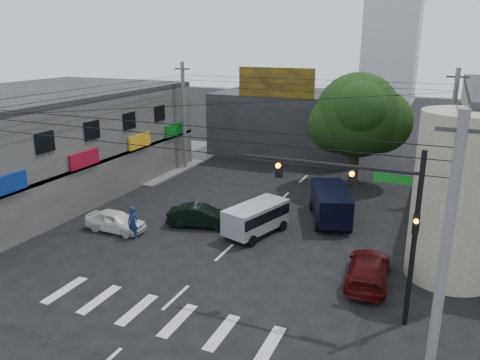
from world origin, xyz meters
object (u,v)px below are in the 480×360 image
Objects in this scene: utility_pole_far_right at (450,136)px; utility_pole_near_right at (444,261)px; maroon_sedan at (368,269)px; dark_sedan at (201,216)px; traffic_officer at (133,223)px; street_tree at (358,116)px; utility_pole_far_left at (184,117)px; navy_van at (330,205)px; white_compact at (115,221)px; traffic_gantry at (372,206)px; silver_minivan at (256,220)px.

utility_pole_near_right is at bearing -90.00° from utility_pole_far_right.
dark_sedan is at bearing -19.83° from maroon_sedan.
dark_sedan is at bearing -140.08° from utility_pole_far_right.
utility_pole_near_right and utility_pole_far_right have the same top height.
traffic_officer is at bearing 125.41° from dark_sedan.
dark_sedan is (-6.93, -12.23, -4.81)m from street_tree.
navy_van is (14.59, -7.13, -3.57)m from utility_pole_far_left.
white_compact is (-17.71, -13.94, -3.96)m from utility_pole_far_right.
maroon_sedan is at bearing -76.74° from street_tree.
utility_pole_near_right is 1.92× the size of maroon_sedan.
maroon_sedan is (-2.94, -14.11, -3.92)m from utility_pole_far_right.
street_tree reaches higher than dark_sedan.
traffic_gantry reaches higher than navy_van.
utility_pole_far_left is (-18.32, 17.00, -0.23)m from traffic_gantry.
utility_pole_near_right is 20.50m from utility_pole_far_right.
utility_pole_near_right is 8.06m from maroon_sedan.
traffic_gantry is 15.91m from white_compact.
street_tree is 2.32× the size of white_compact.
dark_sedan is at bearing 53.14° from traffic_officer.
dark_sedan is (-13.43, -11.23, -3.94)m from utility_pole_far_right.
street_tree reaches higher than silver_minivan.
silver_minivan is at bearing -105.61° from street_tree.
utility_pole_far_right is 21.91m from traffic_officer.
silver_minivan is at bearing -44.71° from utility_pole_far_left.
silver_minivan is (-3.36, -12.03, -4.56)m from street_tree.
navy_van is (11.30, 6.81, 0.40)m from white_compact.
utility_pole_far_right is 10.23m from navy_van.
white_compact is at bearing -76.73° from utility_pole_far_left.
silver_minivan is (-7.19, 5.98, -3.92)m from traffic_gantry.
dark_sedan is 2.19× the size of traffic_officer.
street_tree is 1.21× the size of traffic_gantry.
silver_minivan is (7.85, 2.91, 0.27)m from white_compact.
utility_pole_near_right is 1.00× the size of utility_pole_far_right.
utility_pole_near_right is at bearing -175.27° from navy_van.
street_tree is 1.90× the size of silver_minivan.
utility_pole_far_left is 2.18× the size of dark_sedan.
dark_sedan is 0.92× the size of silver_minivan.
utility_pole_near_right is at bearing -140.05° from dark_sedan.
traffic_gantry is at bearing 127.42° from utility_pole_near_right.
navy_van is at bearing 110.73° from traffic_gantry.
dark_sedan is 1.13× the size of white_compact.
traffic_officer is (-16.05, 6.04, -3.64)m from utility_pole_near_right.
utility_pole_near_right is 2.18× the size of dark_sedan.
maroon_sedan is 0.87× the size of navy_van.
street_tree reaches higher than traffic_officer.
white_compact is 14.77m from maroon_sedan.
street_tree reaches higher than white_compact.
silver_minivan is at bearing 136.15° from utility_pole_near_right.
traffic_gantry reaches higher than maroon_sedan.
street_tree is at bearing 171.25° from utility_pole_far_right.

